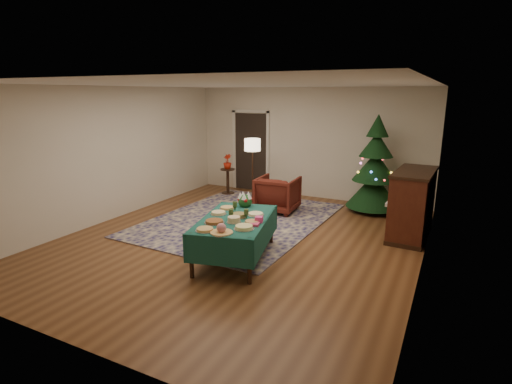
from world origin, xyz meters
The scene contains 26 objects.
room_shell centered at (0.00, 0.00, 1.35)m, with size 7.00×7.00×7.00m.
doorway centered at (-1.60, 3.48, 1.10)m, with size 1.08×0.04×2.16m.
rug centered at (-0.58, 0.99, 0.01)m, with size 3.20×4.20×0.02m, color #17144C.
buffet_table centered at (0.33, -0.78, 0.54)m, with size 1.39×1.93×0.68m.
platter_0 centered at (0.25, -1.48, 0.70)m, with size 0.27×0.27×0.04m.
platter_1 centered at (0.50, -1.46, 0.73)m, with size 0.32×0.32×0.15m.
platter_2 centered at (0.70, -1.17, 0.70)m, with size 0.29×0.29×0.06m.
platter_3 centered at (0.18, -1.13, 0.70)m, with size 0.31×0.31×0.05m.
platter_4 centered at (0.42, -0.97, 0.72)m, with size 0.22×0.22×0.09m.
platter_5 centered at (0.68, -0.87, 0.69)m, with size 0.24×0.24×0.04m.
platter_6 centered at (0.00, -0.72, 0.70)m, with size 0.26×0.26×0.05m.
platter_7 centered at (0.37, -0.72, 0.71)m, with size 0.25×0.25×0.06m.
platter_8 centered at (0.55, -0.50, 0.69)m, with size 0.27×0.27×0.04m.
platter_9 centered at (-0.04, -0.40, 0.69)m, with size 0.26×0.26×0.04m.
goblet_0 centered at (0.15, -0.45, 0.76)m, with size 0.07×0.07×0.16m.
goblet_1 centered at (0.51, -0.73, 0.76)m, with size 0.07×0.07×0.16m.
goblet_2 centered at (0.30, -0.85, 0.76)m, with size 0.07×0.07×0.16m.
napkin_stack centered at (0.76, -0.95, 0.69)m, with size 0.14×0.14×0.04m, color #CF3964.
gift_box centered at (0.76, -0.79, 0.72)m, with size 0.11×0.11×0.09m, color #EA418F.
centerpiece centered at (0.16, -0.13, 0.79)m, with size 0.24×0.24×0.28m.
armchair centered at (-0.12, 1.91, 0.43)m, with size 0.84×0.79×0.87m, color #511911.
floor_lamp centered at (-0.92, 2.26, 1.31)m, with size 0.37×0.37×1.54m.
side_table centered at (-1.91, 2.78, 0.32)m, with size 0.37×0.37×0.67m.
potted_plant centered at (-1.91, 2.78, 0.77)m, with size 0.21×0.37×0.21m, color red.
christmas_tree centered at (1.75, 2.90, 0.96)m, with size 1.24×1.24×2.13m.
piano centered at (2.68, 1.55, 0.60)m, with size 0.75×1.46×1.23m.
Camera 1 is at (3.28, -5.91, 2.57)m, focal length 28.00 mm.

